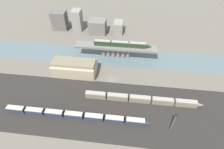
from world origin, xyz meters
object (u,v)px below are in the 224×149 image
object	(u,v)px
train_on_bridge	(122,44)
train_yard_mid	(142,99)
train_yard_near	(76,115)
signal_tower	(173,124)
warehouse_building	(75,67)

from	to	relation	value
train_on_bridge	train_yard_mid	distance (m)	45.71
train_yard_near	signal_tower	distance (m)	50.77
train_yard_near	signal_tower	bearing A→B (deg)	-3.54
train_on_bridge	train_yard_mid	xyz separation A→B (m)	(15.92, -41.67, -9.97)
warehouse_building	train_yard_mid	bearing A→B (deg)	-23.40
warehouse_building	signal_tower	xyz separation A→B (m)	(60.61, -38.63, 3.42)
train_on_bridge	signal_tower	size ratio (longest dim) A/B	2.58
train_on_bridge	signal_tower	bearing A→B (deg)	-63.61
train_yard_mid	signal_tower	xyz separation A→B (m)	(13.90, -18.41, 6.29)
train_yard_near	warehouse_building	xyz separation A→B (m)	(-10.36, 35.51, 3.17)
train_yard_mid	warehouse_building	distance (m)	50.98
train_yard_near	train_yard_mid	distance (m)	39.44
train_on_bridge	train_yard_near	world-z (taller)	train_on_bridge
signal_tower	train_yard_near	bearing A→B (deg)	176.46
train_yard_mid	warehouse_building	size ratio (longest dim) A/B	2.38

